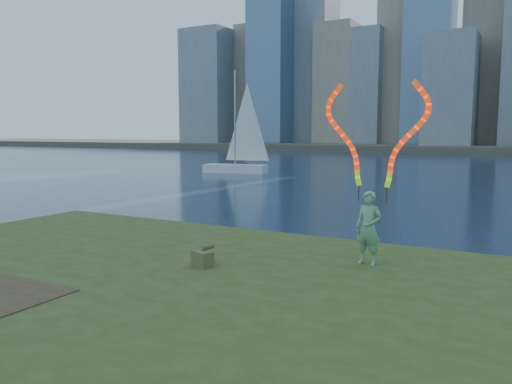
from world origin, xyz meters
The scene contains 6 objects.
ground centered at (0.00, 0.00, 0.00)m, with size 320.00×320.00×0.00m, color #19253E.
grassy_knoll centered at (0.00, -2.30, 0.34)m, with size 20.00×18.00×0.80m.
far_shore centered at (0.00, 95.00, 0.60)m, with size 320.00×40.00×1.20m, color #4B4637.
woman_with_ribbons centered at (3.10, 2.25, 2.25)m, with size 1.96×0.47×3.86m.
canvas_bag centered at (0.29, 0.56, 0.96)m, with size 0.47×0.53×0.39m.
sailboat centered at (-15.77, 28.88, 1.47)m, with size 5.72×2.65×8.58m.
Camera 1 is at (5.78, -7.28, 3.39)m, focal length 35.00 mm.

